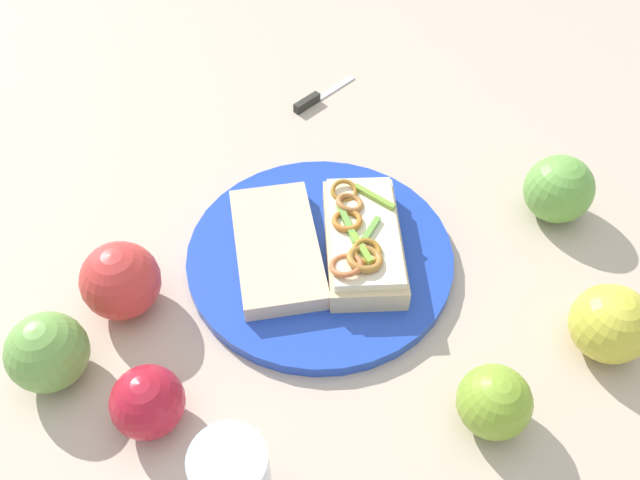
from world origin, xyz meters
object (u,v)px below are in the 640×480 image
(bread_slice_side, at_px, (277,247))
(apple_0, at_px, (494,402))
(apple_2, at_px, (559,189))
(apple_5, at_px, (610,324))
(apple_3, at_px, (121,281))
(apple_4, at_px, (148,402))
(knife, at_px, (316,98))
(sandwich, at_px, (363,239))
(apple_1, at_px, (47,352))
(plate, at_px, (320,256))

(bread_slice_side, xyz_separation_m, apple_0, (0.18, -0.22, 0.01))
(apple_2, relative_size, apple_5, 1.02)
(apple_0, relative_size, apple_3, 0.83)
(bread_slice_side, distance_m, apple_3, 0.17)
(apple_4, bearing_deg, apple_5, 1.82)
(knife, bearing_deg, apple_4, -152.84)
(sandwich, distance_m, apple_0, 0.23)
(bread_slice_side, bearing_deg, knife, 161.81)
(apple_0, height_order, apple_5, apple_5)
(apple_1, xyz_separation_m, apple_3, (0.07, 0.08, 0.00))
(knife, bearing_deg, sandwich, -125.52)
(sandwich, bearing_deg, apple_0, 27.31)
(apple_1, distance_m, apple_4, 0.12)
(apple_2, bearing_deg, bread_slice_side, -175.44)
(bread_slice_side, distance_m, apple_4, 0.22)
(apple_0, height_order, apple_3, apple_3)
(apple_3, bearing_deg, apple_5, -14.55)
(apple_5, bearing_deg, apple_4, -178.18)
(sandwich, relative_size, apple_2, 2.19)
(sandwich, xyz_separation_m, apple_0, (0.08, -0.21, -0.00))
(plate, height_order, knife, plate)
(apple_5, bearing_deg, apple_2, 83.30)
(plate, xyz_separation_m, apple_2, (0.29, 0.03, 0.03))
(apple_0, relative_size, apple_5, 0.87)
(bread_slice_side, xyz_separation_m, apple_2, (0.34, 0.03, 0.01))
(bread_slice_side, xyz_separation_m, apple_5, (0.32, -0.16, 0.01))
(plate, bearing_deg, apple_1, -159.53)
(plate, relative_size, sandwich, 1.70)
(apple_0, distance_m, apple_1, 0.43)
(sandwich, distance_m, apple_3, 0.26)
(plate, relative_size, apple_4, 4.38)
(apple_0, xyz_separation_m, knife, (-0.09, 0.51, -0.03))
(sandwich, bearing_deg, apple_1, -67.15)
(apple_2, bearing_deg, knife, 133.74)
(apple_3, bearing_deg, apple_2, 6.99)
(sandwich, relative_size, knife, 1.75)
(knife, bearing_deg, plate, -134.58)
(sandwich, height_order, apple_0, apple_0)
(plate, bearing_deg, apple_3, -172.10)
(bread_slice_side, relative_size, apple_4, 2.52)
(bread_slice_side, bearing_deg, apple_0, 37.04)
(apple_2, bearing_deg, apple_3, -173.01)
(apple_3, bearing_deg, apple_4, -78.08)
(apple_2, xyz_separation_m, apple_3, (-0.51, -0.06, 0.00))
(apple_2, height_order, apple_5, apple_2)
(apple_1, height_order, apple_3, apple_3)
(plate, bearing_deg, sandwich, -7.33)
(sandwich, bearing_deg, apple_3, -78.73)
(apple_1, bearing_deg, apple_5, -5.25)
(sandwich, bearing_deg, plate, -91.25)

